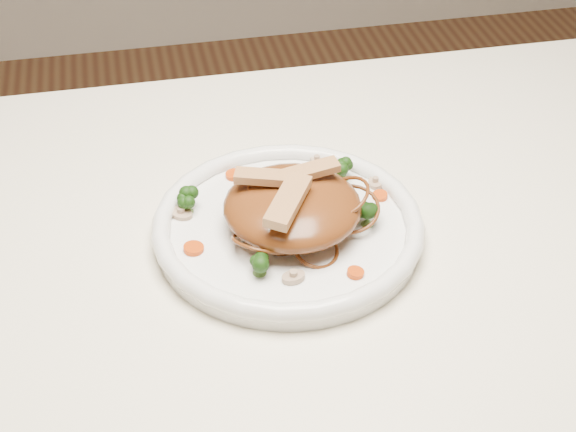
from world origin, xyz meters
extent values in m
cube|color=white|center=(0.00, 0.00, 0.73)|extent=(1.20, 0.80, 0.04)
cylinder|color=brown|center=(0.54, 0.34, 0.35)|extent=(0.06, 0.06, 0.71)
cylinder|color=white|center=(0.00, 0.03, 0.76)|extent=(0.34, 0.34, 0.02)
ellipsoid|color=#5D2D11|center=(0.01, 0.03, 0.79)|extent=(0.19, 0.19, 0.05)
cube|color=tan|center=(0.03, 0.05, 0.82)|extent=(0.06, 0.03, 0.01)
cube|color=tan|center=(-0.02, 0.05, 0.82)|extent=(0.06, 0.04, 0.01)
cube|color=tan|center=(-0.01, 0.00, 0.82)|extent=(0.06, 0.08, 0.01)
cylinder|color=#C43407|center=(0.06, 0.10, 0.77)|extent=(0.02, 0.02, 0.00)
cylinder|color=#C43407|center=(-0.10, 0.01, 0.77)|extent=(0.02, 0.02, 0.00)
cylinder|color=#C43407|center=(0.11, 0.06, 0.77)|extent=(0.02, 0.02, 0.00)
cylinder|color=#C43407|center=(-0.04, 0.13, 0.77)|extent=(0.03, 0.03, 0.00)
cylinder|color=#C43407|center=(0.05, -0.06, 0.77)|extent=(0.02, 0.02, 0.00)
cylinder|color=tan|center=(-0.01, -0.05, 0.77)|extent=(0.03, 0.03, 0.01)
cylinder|color=tan|center=(0.11, 0.08, 0.77)|extent=(0.02, 0.02, 0.01)
cylinder|color=tan|center=(-0.11, 0.07, 0.77)|extent=(0.03, 0.03, 0.01)
cylinder|color=tan|center=(0.06, 0.14, 0.77)|extent=(0.02, 0.02, 0.01)
camera|label=1|loc=(-0.14, -0.66, 1.33)|focal=53.66mm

